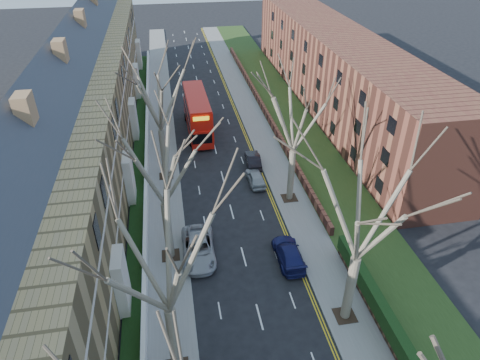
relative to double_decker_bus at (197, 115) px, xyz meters
name	(u,v)px	position (x,y,z in m)	size (l,w,h in m)	color
pavement_left	(161,130)	(-4.52, 1.11, -2.20)	(3.00, 102.00, 0.12)	slate
pavement_right	(256,123)	(7.48, 1.11, -2.20)	(3.00, 102.00, 0.12)	slate
terrace_left	(79,121)	(-12.16, -6.89, 3.27)	(9.70, 78.00, 13.60)	#967D4C
flats_right	(335,70)	(18.94, 5.11, 2.73)	(13.97, 54.00, 10.00)	brown
front_wall_left	(147,159)	(-6.17, -6.89, -1.64)	(0.30, 78.00, 1.00)	white
grass_verge_right	(290,119)	(11.98, 1.11, -2.11)	(6.00, 102.00, 0.06)	#243C16
tree_left_mid	(162,251)	(-4.22, -31.89, 7.30)	(10.50, 10.50, 14.71)	#6D614E
tree_left_far	(159,156)	(-4.22, -21.89, 6.98)	(10.15, 10.15, 14.22)	#6D614E
tree_left_dist	(157,88)	(-4.22, -9.89, 7.30)	(10.50, 10.50, 14.71)	#6D614E
tree_right_mid	(367,203)	(7.18, -29.89, 7.30)	(10.50, 10.50, 14.71)	#6D614E
tree_right_far	(296,109)	(7.18, -15.89, 6.99)	(10.15, 10.15, 14.22)	#6D614E
double_decker_bus	(197,115)	(0.00, 0.00, 0.00)	(2.93, 11.01, 4.59)	red
car_left_far	(198,248)	(-2.02, -22.15, -1.49)	(2.55, 5.53, 1.54)	#96979B
car_right_near	(289,253)	(4.88, -23.87, -1.58)	(1.91, 4.70, 1.36)	navy
car_right_mid	(255,178)	(4.56, -12.59, -1.61)	(1.53, 3.80, 1.30)	#9CA0A4
car_right_far	(253,160)	(5.02, -9.12, -1.59)	(1.40, 4.03, 1.33)	black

